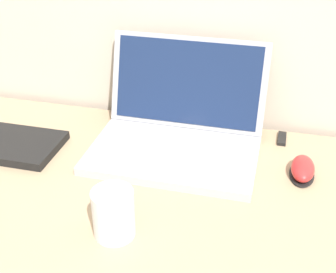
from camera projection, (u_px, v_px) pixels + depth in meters
laptop at (178, 128)px, 1.10m from camera, size 0.38×0.31×0.24m
drink_cup at (115, 213)px, 0.84m from camera, size 0.08×0.08×0.09m
computer_mouse at (303, 169)px, 1.02m from camera, size 0.05×0.10×0.04m
usb_stick at (282, 139)px, 1.15m from camera, size 0.02×0.06×0.01m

